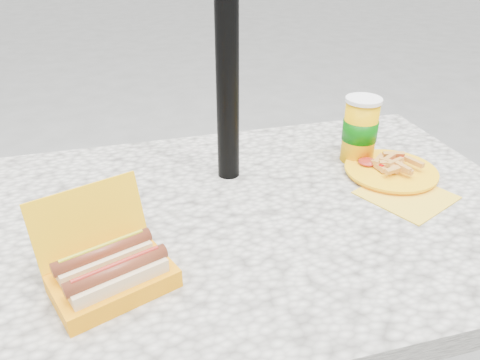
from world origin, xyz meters
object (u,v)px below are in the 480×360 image
object	(u,v)px
umbrella_pole	(227,20)
fries_plate	(391,172)
soda_cup	(360,130)
hotdog_box	(111,271)

from	to	relation	value
umbrella_pole	fries_plate	xyz separation A→B (m)	(0.36, -0.11, -0.34)
soda_cup	hotdog_box	bearing A→B (deg)	-152.65
umbrella_pole	soda_cup	xyz separation A→B (m)	(0.33, -0.01, -0.27)
hotdog_box	soda_cup	bearing A→B (deg)	6.77
fries_plate	umbrella_pole	bearing A→B (deg)	163.33
umbrella_pole	hotdog_box	size ratio (longest dim) A/B	9.62
fries_plate	soda_cup	xyz separation A→B (m)	(-0.04, 0.10, 0.07)
fries_plate	soda_cup	world-z (taller)	soda_cup
fries_plate	soda_cup	distance (m)	0.13
umbrella_pole	hotdog_box	xyz separation A→B (m)	(-0.28, -0.32, -0.32)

